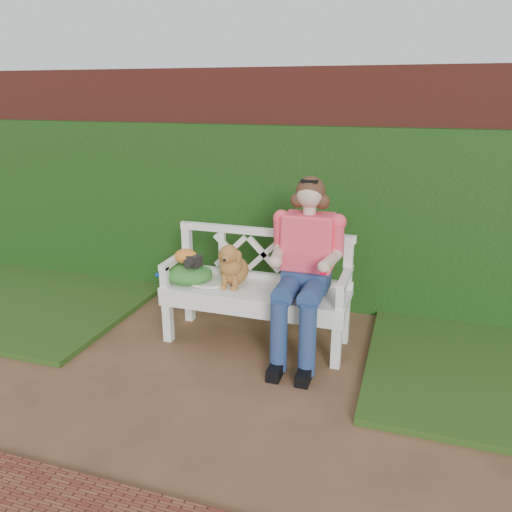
% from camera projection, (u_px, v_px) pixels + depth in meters
% --- Properties ---
extents(ground, '(60.00, 60.00, 0.00)m').
position_uv_depth(ground, '(199.00, 386.00, 3.53)').
color(ground, '#4A3421').
extents(brick_wall, '(10.00, 0.30, 2.20)m').
position_uv_depth(brick_wall, '(274.00, 187.00, 4.90)').
color(brick_wall, maroon).
rests_on(brick_wall, ground).
extents(ivy_hedge, '(10.00, 0.18, 1.70)m').
position_uv_depth(ivy_hedge, '(268.00, 216.00, 4.78)').
color(ivy_hedge, '#234F18').
rests_on(ivy_hedge, ground).
extents(grass_left, '(2.60, 2.00, 0.05)m').
position_uv_depth(grass_left, '(18.00, 296.00, 5.04)').
color(grass_left, '#1C3813').
rests_on(grass_left, ground).
extents(garden_bench, '(1.64, 0.78, 0.48)m').
position_uv_depth(garden_bench, '(256.00, 315.00, 4.10)').
color(garden_bench, white).
rests_on(garden_bench, ground).
extents(seated_woman, '(0.70, 0.86, 1.37)m').
position_uv_depth(seated_woman, '(306.00, 270.00, 3.83)').
color(seated_woman, '#DA5667').
rests_on(seated_woman, ground).
extents(dog, '(0.29, 0.37, 0.37)m').
position_uv_depth(dog, '(233.00, 263.00, 4.03)').
color(dog, brown).
rests_on(dog, garden_bench).
extents(tennis_racket, '(0.75, 0.46, 0.03)m').
position_uv_depth(tennis_racket, '(205.00, 281.00, 4.13)').
color(tennis_racket, white).
rests_on(tennis_racket, garden_bench).
extents(green_bag, '(0.52, 0.47, 0.15)m').
position_uv_depth(green_bag, '(187.00, 274.00, 4.13)').
color(green_bag, '#266D2A').
rests_on(green_bag, garden_bench).
extents(camera_item, '(0.16, 0.14, 0.09)m').
position_uv_depth(camera_item, '(193.00, 260.00, 4.08)').
color(camera_item, black).
rests_on(camera_item, green_bag).
extents(baseball_glove, '(0.21, 0.16, 0.13)m').
position_uv_depth(baseball_glove, '(186.00, 256.00, 4.13)').
color(baseball_glove, orange).
rests_on(baseball_glove, green_bag).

